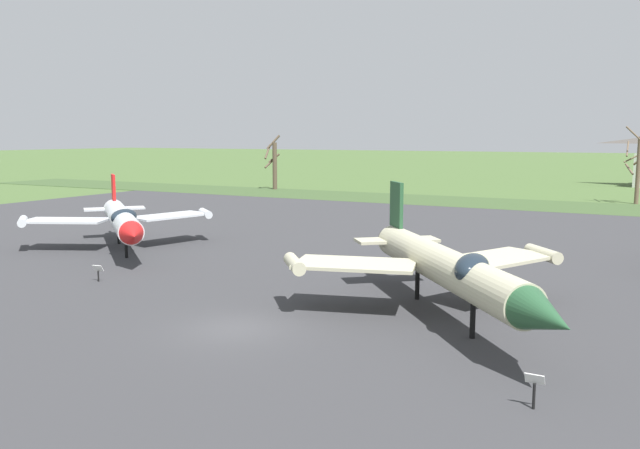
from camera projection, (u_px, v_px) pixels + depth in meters
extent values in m
plane|color=#425B2D|center=(236.00, 329.00, 24.76)|extent=(600.00, 600.00, 0.00)
cube|color=#333335|center=(398.00, 256.00, 39.83)|extent=(98.80, 57.47, 0.05)
cube|color=#374D28|center=(514.00, 204.00, 70.21)|extent=(158.80, 12.00, 0.06)
cylinder|color=silver|center=(121.00, 219.00, 41.40)|extent=(10.56, 9.22, 1.45)
cone|color=red|center=(133.00, 235.00, 34.88)|extent=(2.08, 2.05, 1.34)
cylinder|color=black|center=(114.00, 209.00, 47.45)|extent=(1.27, 1.29, 1.02)
ellipsoid|color=#19232D|center=(124.00, 217.00, 39.43)|extent=(1.03, 1.94, 0.97)
cube|color=silver|center=(66.00, 220.00, 41.64)|extent=(5.74, 4.41, 0.14)
cube|color=silver|center=(170.00, 216.00, 44.08)|extent=(3.73, 5.64, 0.14)
cylinder|color=silver|center=(23.00, 221.00, 41.24)|extent=(2.13, 1.91, 0.54)
cylinder|color=silver|center=(205.00, 213.00, 45.59)|extent=(2.13, 1.91, 0.54)
cube|color=red|center=(113.00, 187.00, 46.44)|extent=(1.34, 1.17, 1.85)
cube|color=silver|center=(97.00, 209.00, 46.11)|extent=(2.20, 2.25, 0.14)
cube|color=silver|center=(132.00, 208.00, 46.98)|extent=(2.20, 2.25, 0.14)
cylinder|color=black|center=(126.00, 248.00, 39.04)|extent=(0.19, 0.19, 1.36)
cylinder|color=black|center=(119.00, 235.00, 44.13)|extent=(0.19, 0.19, 1.36)
cylinder|color=black|center=(98.00, 277.00, 32.69)|extent=(0.08, 0.08, 0.59)
cube|color=white|center=(98.00, 268.00, 32.63)|extent=(0.57, 0.32, 0.33)
cylinder|color=#B7B293|center=(443.00, 266.00, 26.06)|extent=(9.57, 11.09, 1.52)
cone|color=#234C2D|center=(547.00, 318.00, 18.54)|extent=(2.57, 2.70, 1.40)
cylinder|color=black|center=(391.00, 239.00, 32.74)|extent=(1.35, 1.32, 1.06)
ellipsoid|color=#19232D|center=(472.00, 269.00, 23.38)|extent=(1.18, 2.23, 1.11)
cube|color=#B7B293|center=(355.00, 264.00, 26.98)|extent=(5.54, 4.00, 0.14)
cube|color=#B7B293|center=(498.00, 258.00, 28.28)|extent=(4.68, 5.69, 0.14)
cylinder|color=#B7B293|center=(294.00, 264.00, 27.02)|extent=(1.99, 2.23, 0.57)
cylinder|color=#B7B293|center=(543.00, 254.00, 29.32)|extent=(1.99, 2.23, 0.57)
cube|color=#234C2D|center=(396.00, 204.00, 31.67)|extent=(1.13, 1.31, 2.22)
cube|color=#B7B293|center=(374.00, 241.00, 31.51)|extent=(2.23, 2.19, 0.14)
cube|color=#B7B293|center=(419.00, 239.00, 31.98)|extent=(2.23, 2.19, 0.14)
cylinder|color=black|center=(473.00, 321.00, 23.45)|extent=(0.20, 0.20, 1.42)
cylinder|color=black|center=(417.00, 285.00, 29.07)|extent=(0.20, 0.20, 1.42)
cylinder|color=black|center=(534.00, 397.00, 17.37)|extent=(0.08, 0.08, 0.76)
cube|color=white|center=(535.00, 379.00, 17.30)|extent=(0.53, 0.20, 0.31)
cylinder|color=brown|center=(275.00, 166.00, 89.44)|extent=(0.62, 0.62, 6.55)
cylinder|color=brown|center=(273.00, 142.00, 89.82)|extent=(1.62, 1.55, 2.04)
cylinder|color=brown|center=(270.00, 162.00, 90.06)|extent=(0.93, 2.06, 1.62)
cylinder|color=brown|center=(268.00, 152.00, 89.41)|extent=(0.83, 2.24, 2.02)
cylinder|color=brown|center=(274.00, 158.00, 90.01)|extent=(1.45, 1.24, 1.37)
cylinder|color=brown|center=(638.00, 170.00, 70.37)|extent=(0.45, 0.45, 7.35)
cylinder|color=brown|center=(638.00, 137.00, 68.97)|extent=(2.49, 0.69, 2.40)
cylinder|color=brown|center=(628.00, 149.00, 70.59)|extent=(0.22, 2.48, 1.72)
cylinder|color=brown|center=(635.00, 157.00, 71.32)|extent=(2.31, 1.02, 1.37)
cylinder|color=brown|center=(629.00, 169.00, 70.40)|extent=(1.07, 1.93, 1.19)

